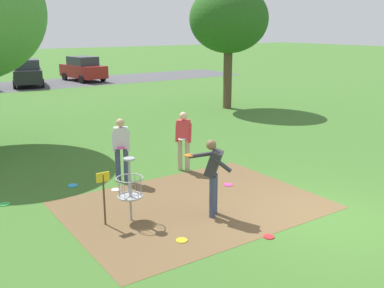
{
  "coord_description": "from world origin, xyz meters",
  "views": [
    {
      "loc": [
        -7.4,
        -5.66,
        4.02
      ],
      "look_at": [
        -0.97,
        3.79,
        1.0
      ],
      "focal_mm": 41.64,
      "sensor_mm": 36.0,
      "label": 1
    }
  ],
  "objects": [
    {
      "name": "parked_car_center_right",
      "position": [
        0.66,
        26.5,
        0.92
      ],
      "size": [
        2.73,
        4.5,
        1.84
      ],
      "color": "black",
      "rests_on": "ground"
    },
    {
      "name": "parking_lot_strip",
      "position": [
        0.0,
        26.86,
        0.0
      ],
      "size": [
        36.0,
        6.0,
        0.01
      ],
      "primitive_type": "cube",
      "color": "#4C4C51",
      "rests_on": "ground"
    },
    {
      "name": "ground_plane",
      "position": [
        0.0,
        0.0,
        0.0
      ],
      "size": [
        160.0,
        160.0,
        0.0
      ],
      "primitive_type": "plane",
      "color": "#3D6B28"
    },
    {
      "name": "frisbee_near_basket",
      "position": [
        -5.58,
        4.8,
        0.01
      ],
      "size": [
        0.25,
        0.25,
        0.02
      ],
      "primitive_type": "cylinder",
      "color": "green",
      "rests_on": "ground"
    },
    {
      "name": "disc_golf_basket",
      "position": [
        -3.58,
        2.38,
        0.75
      ],
      "size": [
        0.98,
        0.58,
        1.39
      ],
      "color": "#9E9EA3",
      "rests_on": "ground"
    },
    {
      "name": "player_throwing",
      "position": [
        -1.92,
        1.6,
        0.99
      ],
      "size": [
        0.64,
        1.1,
        1.71
      ],
      "color": "#384260",
      "rests_on": "ground"
    },
    {
      "name": "player_foreground_watching",
      "position": [
        -0.71,
        4.6,
        0.97
      ],
      "size": [
        0.45,
        0.46,
        1.71
      ],
      "color": "tan",
      "rests_on": "ground"
    },
    {
      "name": "frisbee_mid_grass",
      "position": [
        -3.82,
        5.14,
        0.01
      ],
      "size": [
        0.26,
        0.26,
        0.02
      ],
      "primitive_type": "cylinder",
      "color": "#1E93DB",
      "rests_on": "ground"
    },
    {
      "name": "parked_car_rightmost",
      "position": [
        4.94,
        27.17,
        0.92
      ],
      "size": [
        2.43,
        4.42,
        1.84
      ],
      "color": "maroon",
      "rests_on": "ground"
    },
    {
      "name": "frisbee_far_right",
      "position": [
        -3.03,
        4.21,
        0.01
      ],
      "size": [
        0.23,
        0.23,
        0.02
      ],
      "primitive_type": "cylinder",
      "color": "white",
      "rests_on": "ground"
    },
    {
      "name": "frisbee_scattered_a",
      "position": [
        -0.43,
        2.89,
        0.01
      ],
      "size": [
        0.24,
        0.24,
        0.02
      ],
      "primitive_type": "cylinder",
      "color": "#E53D99",
      "rests_on": "ground"
    },
    {
      "name": "dirt_tee_pad",
      "position": [
        -1.94,
        2.29,
        0.0
      ],
      "size": [
        5.74,
        4.26,
        0.01
      ],
      "primitive_type": "cube",
      "color": "brown",
      "rests_on": "ground"
    },
    {
      "name": "frisbee_by_tee",
      "position": [
        -3.15,
        0.95,
        0.01
      ],
      "size": [
        0.22,
        0.22,
        0.02
      ],
      "primitive_type": "cylinder",
      "color": "gold",
      "rests_on": "ground"
    },
    {
      "name": "frisbee_far_left",
      "position": [
        -1.64,
        0.11,
        0.01
      ],
      "size": [
        0.21,
        0.21,
        0.02
      ],
      "primitive_type": "cylinder",
      "color": "red",
      "rests_on": "ground"
    },
    {
      "name": "player_waiting_left",
      "position": [
        -2.58,
        4.74,
        0.97
      ],
      "size": [
        0.49,
        0.45,
        1.71
      ],
      "color": "#384260",
      "rests_on": "ground"
    },
    {
      "name": "tree_mid_center",
      "position": [
        6.69,
        11.86,
        4.35
      ],
      "size": [
        3.85,
        3.85,
        6.02
      ],
      "color": "brown",
      "rests_on": "ground"
    }
  ]
}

